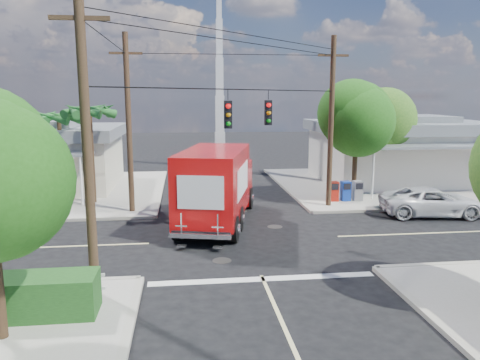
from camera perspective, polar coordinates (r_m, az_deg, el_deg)
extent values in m
plane|color=black|center=(19.76, 0.70, -7.31)|extent=(120.00, 120.00, 0.00)
cube|color=#9E998F|center=(33.13, 17.27, -0.50)|extent=(14.00, 14.00, 0.14)
cube|color=#A29D8F|center=(30.95, 5.36, -0.81)|extent=(0.25, 14.00, 0.14)
cube|color=#A29D8F|center=(27.04, 23.30, -3.21)|extent=(14.00, 0.25, 0.14)
cube|color=#9E998F|center=(31.43, -22.46, -1.38)|extent=(14.00, 14.00, 0.14)
cube|color=#A29D8F|center=(30.29, -9.60, -1.15)|extent=(0.25, 14.00, 0.14)
cube|color=#A29D8F|center=(24.92, -26.70, -4.56)|extent=(14.00, 0.25, 0.14)
cube|color=beige|center=(29.40, -1.88, -1.48)|extent=(0.12, 12.00, 0.01)
cube|color=beige|center=(23.25, 26.07, -5.67)|extent=(12.00, 0.12, 0.01)
cube|color=silver|center=(15.76, 2.82, -11.95)|extent=(7.50, 0.40, 0.01)
cube|color=silver|center=(34.40, 19.04, 2.77)|extent=(11.00, 8.00, 3.40)
cube|color=gray|center=(34.22, 19.24, 6.17)|extent=(11.80, 8.80, 0.70)
cube|color=gray|center=(34.19, 19.29, 7.01)|extent=(6.05, 4.40, 0.50)
cube|color=gray|center=(29.97, 23.23, 3.80)|extent=(9.90, 1.80, 0.15)
cylinder|color=silver|center=(27.49, 15.89, 0.67)|extent=(0.12, 0.12, 2.90)
cube|color=beige|center=(32.87, -23.65, 1.97)|extent=(10.00, 8.00, 3.20)
cube|color=gray|center=(32.67, -23.89, 5.36)|extent=(10.80, 8.80, 0.70)
cube|color=gray|center=(32.64, -23.95, 6.23)|extent=(5.50, 4.40, 0.50)
cube|color=gray|center=(28.12, -26.63, 2.76)|extent=(9.00, 1.80, 0.15)
cylinder|color=silver|center=(26.44, -18.79, -0.06)|extent=(0.12, 0.12, 2.70)
cube|color=silver|center=(39.05, -2.45, 3.63)|extent=(0.80, 0.80, 3.00)
cube|color=silver|center=(38.83, -2.49, 8.03)|extent=(0.70, 0.70, 3.00)
cube|color=silver|center=(38.83, -2.52, 12.46)|extent=(0.60, 0.60, 3.00)
cube|color=silver|center=(39.07, -2.56, 16.86)|extent=(0.50, 0.50, 3.00)
cylinder|color=#422D1C|center=(27.52, 13.82, 2.04)|extent=(0.28, 0.28, 4.10)
sphere|color=#1D5212|center=(27.29, 14.05, 7.37)|extent=(4.10, 4.10, 4.10)
sphere|color=#1D5212|center=(27.33, 13.13, 7.95)|extent=(3.33, 3.33, 3.33)
sphere|color=#1D5212|center=(27.15, 14.96, 7.04)|extent=(3.58, 3.58, 3.58)
cylinder|color=#422D1C|center=(30.56, 16.92, 2.19)|extent=(0.28, 0.28, 3.58)
sphere|color=#2B5E1C|center=(30.35, 17.14, 6.38)|extent=(3.58, 3.58, 3.58)
sphere|color=#2B5E1C|center=(30.36, 16.31, 6.85)|extent=(2.91, 2.91, 2.91)
sphere|color=#2B5E1C|center=(30.22, 17.97, 6.11)|extent=(3.14, 3.14, 3.14)
cylinder|color=#422D1C|center=(26.86, -17.59, 2.64)|extent=(0.24, 0.24, 5.00)
cone|color=#1F5F24|center=(26.51, -15.96, 8.27)|extent=(0.50, 2.06, 0.98)
cone|color=#1F5F24|center=(27.26, -16.44, 8.29)|extent=(1.92, 1.68, 0.98)
cone|color=#1F5F24|center=(27.56, -17.96, 8.23)|extent=(2.12, 0.95, 0.98)
cone|color=#1F5F24|center=(27.21, -19.43, 8.13)|extent=(1.34, 2.07, 0.98)
cone|color=#1F5F24|center=(26.45, -19.79, 8.06)|extent=(1.34, 2.07, 0.98)
cone|color=#1F5F24|center=(25.84, -18.69, 8.09)|extent=(2.12, 0.95, 0.98)
cone|color=#1F5F24|center=(25.87, -16.95, 8.19)|extent=(1.92, 1.68, 0.98)
cylinder|color=#422D1C|center=(28.77, -20.94, 2.51)|extent=(0.24, 0.24, 4.60)
cone|color=#1F5F24|center=(28.37, -19.47, 7.38)|extent=(0.50, 2.06, 0.98)
cone|color=#1F5F24|center=(29.13, -19.83, 7.41)|extent=(1.92, 1.68, 0.98)
cone|color=#1F5F24|center=(29.47, -21.21, 7.35)|extent=(2.12, 0.95, 0.98)
cone|color=#1F5F24|center=(29.16, -22.62, 7.24)|extent=(1.34, 2.07, 0.98)
cone|color=#1F5F24|center=(28.41, -23.04, 7.15)|extent=(1.34, 2.07, 0.98)
cone|color=#1F5F24|center=(27.78, -22.09, 7.17)|extent=(2.12, 0.95, 0.98)
cone|color=#1F5F24|center=(27.76, -20.47, 7.27)|extent=(1.92, 1.68, 0.98)
cylinder|color=#473321|center=(13.82, -18.15, 3.71)|extent=(0.28, 0.28, 9.00)
cube|color=#473321|center=(13.90, -18.98, 18.18)|extent=(1.60, 0.12, 0.12)
cylinder|color=#473321|center=(25.14, 11.03, 6.70)|extent=(0.28, 0.28, 9.00)
cube|color=#473321|center=(25.18, 11.31, 14.68)|extent=(1.60, 0.12, 0.12)
cylinder|color=#473321|center=(24.08, -13.41, 6.47)|extent=(0.28, 0.28, 9.00)
cube|color=#473321|center=(24.12, -13.76, 14.79)|extent=(1.60, 0.12, 0.12)
cylinder|color=black|center=(18.85, 0.74, 10.97)|extent=(10.43, 10.43, 0.04)
cube|color=black|center=(17.98, -1.47, 7.98)|extent=(0.30, 0.24, 1.05)
sphere|color=red|center=(17.83, -1.43, 9.02)|extent=(0.20, 0.20, 0.20)
cube|color=black|center=(20.12, 3.46, 8.20)|extent=(0.30, 0.24, 1.05)
sphere|color=red|center=(19.97, 3.54, 9.13)|extent=(0.20, 0.20, 0.20)
cube|color=silver|center=(14.33, -16.79, -11.97)|extent=(0.09, 0.06, 1.00)
cube|color=#A91B0F|center=(26.75, 11.33, -1.35)|extent=(0.50, 0.50, 1.10)
cube|color=#11349C|center=(26.98, 12.74, -1.30)|extent=(0.50, 0.50, 1.10)
cube|color=slate|center=(27.22, 14.13, -1.26)|extent=(0.50, 0.50, 1.10)
cube|color=black|center=(22.30, -2.71, -3.78)|extent=(4.22, 8.34, 0.26)
cube|color=red|center=(25.15, -1.53, -0.26)|extent=(2.81, 2.29, 2.26)
cube|color=black|center=(25.78, -1.29, 0.92)|extent=(2.15, 0.77, 0.98)
cube|color=silver|center=(26.19, -1.22, -1.45)|extent=(2.32, 0.69, 0.36)
cube|color=red|center=(21.09, -3.17, -0.32)|extent=(3.93, 6.40, 2.98)
cube|color=white|center=(20.87, 0.35, 0.02)|extent=(0.91, 3.59, 1.33)
cube|color=white|center=(21.33, -6.63, 0.17)|extent=(0.91, 3.59, 1.33)
cube|color=white|center=(18.17, -4.85, -1.54)|extent=(1.80, 0.47, 1.33)
cube|color=silver|center=(18.46, -4.85, -6.78)|extent=(2.45, 0.84, 0.18)
cube|color=silver|center=(18.38, -7.16, -5.57)|extent=(0.46, 0.17, 1.03)
cube|color=silver|center=(18.09, -2.72, -5.76)|extent=(0.46, 0.17, 1.03)
cylinder|color=black|center=(25.36, -4.21, -2.09)|extent=(0.59, 1.17, 1.13)
cylinder|color=black|center=(25.02, 1.11, -2.24)|extent=(0.59, 1.17, 1.13)
cylinder|color=black|center=(19.73, -7.58, -5.72)|extent=(0.59, 1.17, 1.13)
cylinder|color=black|center=(19.29, -0.74, -6.00)|extent=(0.59, 1.17, 1.13)
imported|color=silver|center=(25.45, 22.41, -2.47)|extent=(5.37, 3.02, 1.42)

